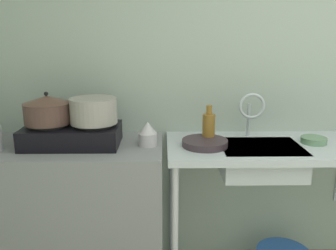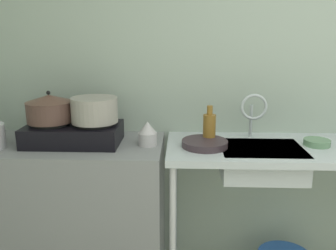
# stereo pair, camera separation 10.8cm
# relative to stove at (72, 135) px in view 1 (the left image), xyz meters

# --- Properties ---
(wall_back) EXTENTS (5.32, 0.10, 2.64)m
(wall_back) POSITION_rel_stove_xyz_m (1.57, 0.33, 0.35)
(wall_back) COLOR #A7B6A8
(wall_back) RESTS_ON ground
(counter_concrete) EXTENTS (1.15, 0.57, 0.90)m
(counter_concrete) POSITION_rel_stove_xyz_m (-0.05, -0.00, -0.51)
(counter_concrete) COLOR gray
(counter_concrete) RESTS_ON ground
(counter_sink) EXTENTS (1.66, 0.57, 0.90)m
(counter_sink) POSITION_rel_stove_xyz_m (1.39, -0.00, -0.13)
(counter_sink) COLOR silver
(counter_sink) RESTS_ON ground
(stove) EXTENTS (0.55, 0.32, 0.13)m
(stove) POSITION_rel_stove_xyz_m (0.00, 0.00, 0.00)
(stove) COLOR black
(stove) RESTS_ON counter_concrete
(pot_on_left_burner) EXTENTS (0.27, 0.27, 0.18)m
(pot_on_left_burner) POSITION_rel_stove_xyz_m (-0.13, -0.00, 0.15)
(pot_on_left_burner) COLOR brown
(pot_on_left_burner) RESTS_ON stove
(pot_on_right_burner) EXTENTS (0.27, 0.27, 0.15)m
(pot_on_right_burner) POSITION_rel_stove_xyz_m (0.13, -0.00, 0.14)
(pot_on_right_burner) COLOR #9F988F
(pot_on_right_burner) RESTS_ON stove
(percolator) EXTENTS (0.11, 0.11, 0.14)m
(percolator) POSITION_rel_stove_xyz_m (0.44, -0.02, 0.01)
(percolator) COLOR silver
(percolator) RESTS_ON counter_concrete
(sink_basin) EXTENTS (0.47, 0.37, 0.16)m
(sink_basin) POSITION_rel_stove_xyz_m (1.10, -0.04, -0.14)
(sink_basin) COLOR silver
(sink_basin) RESTS_ON counter_sink
(faucet) EXTENTS (0.16, 0.09, 0.29)m
(faucet) POSITION_rel_stove_xyz_m (1.07, 0.12, 0.13)
(faucet) COLOR silver
(faucet) RESTS_ON counter_sink
(frying_pan) EXTENTS (0.27, 0.27, 0.04)m
(frying_pan) POSITION_rel_stove_xyz_m (0.77, -0.04, -0.04)
(frying_pan) COLOR #3B2D34
(frying_pan) RESTS_ON counter_sink
(small_bowl_on_drainboard) EXTENTS (0.15, 0.15, 0.04)m
(small_bowl_on_drainboard) POSITION_rel_stove_xyz_m (1.43, 0.01, -0.04)
(small_bowl_on_drainboard) COLOR #67906A
(small_bowl_on_drainboard) RESTS_ON counter_sink
(bottle_by_sink) EXTENTS (0.08, 0.08, 0.23)m
(bottle_by_sink) POSITION_rel_stove_xyz_m (0.80, 0.04, 0.03)
(bottle_by_sink) COLOR olive
(bottle_by_sink) RESTS_ON counter_sink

